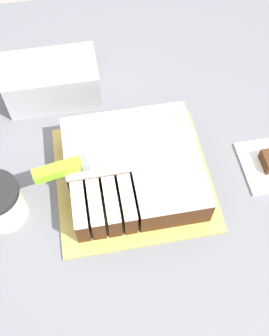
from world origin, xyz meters
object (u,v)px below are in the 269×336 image
at_px(storage_box, 54,81).
at_px(cake, 136,166).
at_px(knife, 85,163).
at_px(cake_board, 134,177).
at_px(coffee_cup, 1,202).

bearing_deg(storage_box, cake, -60.30).
height_order(cake, knife, knife).
height_order(cake_board, storage_box, storage_box).
relative_size(cake, coffee_cup, 2.76).
xyz_separation_m(cake_board, knife, (-0.09, 0.00, 0.08)).
distance_m(cake_board, knife, 0.12).
height_order(cake_board, knife, knife).
relative_size(cake_board, knife, 0.97).
relative_size(cake_board, coffee_cup, 3.33).
height_order(cake_board, cake, cake).
distance_m(cake_board, storage_box, 0.30).
bearing_deg(storage_box, knife, -79.44).
height_order(cake_board, coffee_cup, coffee_cup).
height_order(cake, storage_box, storage_box).
bearing_deg(cake_board, storage_box, 118.76).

